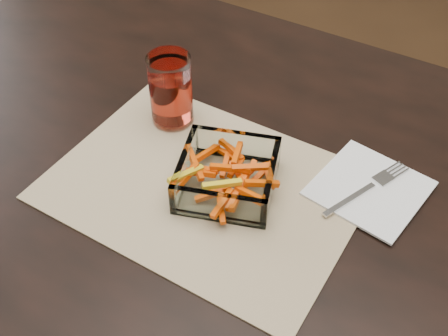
{
  "coord_description": "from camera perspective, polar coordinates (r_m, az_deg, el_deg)",
  "views": [
    {
      "loc": [
        0.21,
        -0.53,
        1.37
      ],
      "look_at": [
        -0.09,
        -0.03,
        0.78
      ],
      "focal_mm": 45.0,
      "sensor_mm": 36.0,
      "label": 1
    }
  ],
  "objects": [
    {
      "name": "dining_table",
      "position": [
        0.91,
        5.57,
        -6.43
      ],
      "size": [
        1.6,
        0.9,
        0.75
      ],
      "color": "black",
      "rests_on": "ground"
    },
    {
      "name": "napkin",
      "position": [
        0.86,
        14.56,
        -2.01
      ],
      "size": [
        0.17,
        0.17,
        0.0
      ],
      "primitive_type": "cube",
      "rotation": [
        0.0,
        0.0,
        -0.15
      ],
      "color": "white",
      "rests_on": "placemat"
    },
    {
      "name": "tumbler",
      "position": [
        0.92,
        -5.42,
        7.67
      ],
      "size": [
        0.07,
        0.07,
        0.12
      ],
      "color": "white",
      "rests_on": "placemat"
    },
    {
      "name": "glass_bowl",
      "position": [
        0.82,
        0.34,
        -0.9
      ],
      "size": [
        0.17,
        0.17,
        0.05
      ],
      "rotation": [
        0.0,
        0.0,
        0.33
      ],
      "color": "white",
      "rests_on": "placemat"
    },
    {
      "name": "fork",
      "position": [
        0.86,
        14.5,
        -1.91
      ],
      "size": [
        0.08,
        0.16,
        0.0
      ],
      "rotation": [
        0.0,
        0.0,
        -0.4
      ],
      "color": "silver",
      "rests_on": "napkin"
    },
    {
      "name": "placemat",
      "position": [
        0.84,
        -1.94,
        -1.84
      ],
      "size": [
        0.45,
        0.33,
        0.0
      ],
      "primitive_type": "cube",
      "rotation": [
        0.0,
        0.0,
        -0.01
      ],
      "color": "tan",
      "rests_on": "dining_table"
    }
  ]
}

